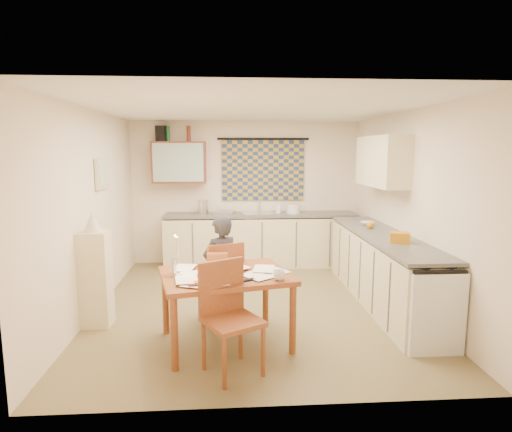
{
  "coord_description": "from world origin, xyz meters",
  "views": [
    {
      "loc": [
        -0.33,
        -5.34,
        2.0
      ],
      "look_at": [
        0.04,
        0.2,
        1.15
      ],
      "focal_mm": 30.0,
      "sensor_mm": 36.0,
      "label": 1
    }
  ],
  "objects": [
    {
      "name": "floor",
      "position": [
        0.0,
        0.0,
        -0.01
      ],
      "size": [
        4.0,
        4.5,
        0.02
      ],
      "primitive_type": "cube",
      "color": "brown",
      "rests_on": "ground"
    },
    {
      "name": "ceiling",
      "position": [
        0.0,
        0.0,
        2.51
      ],
      "size": [
        4.0,
        4.5,
        0.02
      ],
      "primitive_type": "cube",
      "color": "white",
      "rests_on": "floor"
    },
    {
      "name": "wall_back",
      "position": [
        0.0,
        2.26,
        1.25
      ],
      "size": [
        4.0,
        0.02,
        2.5
      ],
      "primitive_type": "cube",
      "color": "beige",
      "rests_on": "floor"
    },
    {
      "name": "wall_front",
      "position": [
        0.0,
        -2.26,
        1.25
      ],
      "size": [
        4.0,
        0.02,
        2.5
      ],
      "primitive_type": "cube",
      "color": "beige",
      "rests_on": "floor"
    },
    {
      "name": "wall_left",
      "position": [
        -2.01,
        0.0,
        1.25
      ],
      "size": [
        0.02,
        4.5,
        2.5
      ],
      "primitive_type": "cube",
      "color": "beige",
      "rests_on": "floor"
    },
    {
      "name": "wall_right",
      "position": [
        2.01,
        0.0,
        1.25
      ],
      "size": [
        0.02,
        4.5,
        2.5
      ],
      "primitive_type": "cube",
      "color": "beige",
      "rests_on": "floor"
    },
    {
      "name": "window_blind",
      "position": [
        0.3,
        2.22,
        1.65
      ],
      "size": [
        1.45,
        0.03,
        1.05
      ],
      "primitive_type": "cube",
      "color": "navy",
      "rests_on": "wall_back"
    },
    {
      "name": "curtain_rod",
      "position": [
        0.3,
        2.2,
        2.2
      ],
      "size": [
        1.6,
        0.04,
        0.04
      ],
      "primitive_type": "cylinder",
      "rotation": [
        0.0,
        1.57,
        0.0
      ],
      "color": "black",
      "rests_on": "wall_back"
    },
    {
      "name": "wall_cabinet",
      "position": [
        -1.15,
        2.08,
        1.8
      ],
      "size": [
        0.9,
        0.34,
        0.7
      ],
      "primitive_type": "cube",
      "color": "#602619",
      "rests_on": "wall_back"
    },
    {
      "name": "wall_cabinet_glass",
      "position": [
        -1.15,
        1.91,
        1.8
      ],
      "size": [
        0.84,
        0.02,
        0.64
      ],
      "primitive_type": "cube",
      "color": "#99B2A5",
      "rests_on": "wall_back"
    },
    {
      "name": "upper_cabinet_right",
      "position": [
        1.83,
        0.55,
        1.85
      ],
      "size": [
        0.34,
        1.3,
        0.7
      ],
      "primitive_type": "cube",
      "color": "beige",
      "rests_on": "wall_right"
    },
    {
      "name": "framed_print",
      "position": [
        -1.97,
        0.4,
        1.7
      ],
      "size": [
        0.04,
        0.5,
        0.4
      ],
      "primitive_type": "cube",
      "color": "beige",
      "rests_on": "wall_left"
    },
    {
      "name": "print_canvas",
      "position": [
        -1.95,
        0.4,
        1.7
      ],
      "size": [
        0.01,
        0.42,
        0.32
      ],
      "primitive_type": "cube",
      "color": "white",
      "rests_on": "wall_left"
    },
    {
      "name": "counter_back",
      "position": [
        0.24,
        1.95,
        0.45
      ],
      "size": [
        3.3,
        0.62,
        0.92
      ],
      "color": "beige",
      "rests_on": "floor"
    },
    {
      "name": "counter_right",
      "position": [
        1.7,
        0.0,
        0.45
      ],
      "size": [
        0.62,
        2.95,
        0.92
      ],
      "color": "beige",
      "rests_on": "floor"
    },
    {
      "name": "stove",
      "position": [
        1.7,
        -1.26,
        0.43
      ],
      "size": [
        0.55,
        0.55,
        0.86
      ],
      "color": "white",
      "rests_on": "floor"
    },
    {
      "name": "sink",
      "position": [
        0.19,
        1.95,
        0.88
      ],
      "size": [
        0.62,
        0.54,
        0.1
      ],
      "primitive_type": "cube",
      "rotation": [
        0.0,
        0.0,
        0.19
      ],
      "color": "silver",
      "rests_on": "counter_back"
    },
    {
      "name": "tap",
      "position": [
        0.23,
        2.13,
        1.06
      ],
      "size": [
        0.04,
        0.04,
        0.28
      ],
      "primitive_type": "cylinder",
      "rotation": [
        0.0,
        0.0,
        -0.37
      ],
      "color": "silver",
      "rests_on": "counter_back"
    },
    {
      "name": "dish_rack",
      "position": [
        -0.39,
        1.95,
        0.95
      ],
      "size": [
        0.41,
        0.38,
        0.06
      ],
      "primitive_type": "cube",
      "rotation": [
        0.0,
        0.0,
        -0.25
      ],
      "color": "silver",
      "rests_on": "counter_back"
    },
    {
      "name": "kettle",
      "position": [
        -0.75,
        1.95,
        1.04
      ],
      "size": [
        0.19,
        0.19,
        0.24
      ],
      "primitive_type": "cylinder",
      "rotation": [
        0.0,
        0.0,
        0.04
      ],
      "color": "silver",
      "rests_on": "counter_back"
    },
    {
      "name": "mixing_bowl",
      "position": [
        0.8,
        1.95,
        1.0
      ],
      "size": [
        0.3,
        0.3,
        0.16
      ],
      "primitive_type": "cylinder",
      "rotation": [
        0.0,
        0.0,
        0.28
      ],
      "color": "white",
      "rests_on": "counter_back"
    },
    {
      "name": "soap_bottle",
      "position": [
        0.55,
        2.0,
        1.01
      ],
      "size": [
        0.13,
        0.13,
        0.18
      ],
      "primitive_type": "imported",
      "rotation": [
        0.0,
        0.0,
        -0.31
      ],
      "color": "white",
      "rests_on": "counter_back"
    },
    {
      "name": "bowl",
      "position": [
        1.7,
        0.69,
        0.94
      ],
      "size": [
        0.26,
        0.26,
        0.05
      ],
      "primitive_type": "imported",
      "rotation": [
        0.0,
        0.0,
        -0.16
      ],
      "color": "white",
      "rests_on": "counter_right"
    },
    {
      "name": "orange_bag",
      "position": [
        1.7,
        -0.51,
        0.98
      ],
      "size": [
        0.26,
        0.23,
        0.12
      ],
      "primitive_type": "cube",
      "rotation": [
        0.0,
        0.0,
        -0.37
      ],
      "color": "orange",
      "rests_on": "counter_right"
    },
    {
      "name": "fruit_orange",
      "position": [
        1.65,
        0.4,
        0.97
      ],
      "size": [
        0.1,
        0.1,
        0.1
      ],
      "primitive_type": "sphere",
      "color": "orange",
      "rests_on": "counter_right"
    },
    {
      "name": "speaker",
      "position": [
        -1.44,
        2.08,
        2.28
      ],
      "size": [
        0.18,
        0.21,
        0.26
      ],
      "primitive_type": "cube",
      "rotation": [
        0.0,
        0.0,
        -0.08
      ],
      "color": "black",
      "rests_on": "wall_cabinet"
    },
    {
      "name": "bottle_green",
      "position": [
        -1.33,
        2.08,
        2.28
      ],
      "size": [
        0.08,
        0.08,
        0.26
      ],
      "primitive_type": "cylinder",
      "rotation": [
        0.0,
        0.0,
        0.19
      ],
      "color": "#195926",
      "rests_on": "wall_cabinet"
    },
    {
      "name": "bottle_brown",
      "position": [
        -0.98,
        2.08,
        2.28
      ],
      "size": [
        0.09,
        0.09,
        0.26
      ],
      "primitive_type": "cylinder",
      "rotation": [
        0.0,
        0.0,
        -0.26
      ],
      "color": "#602619",
      "rests_on": "wall_cabinet"
    },
    {
      "name": "dining_table",
      "position": [
        -0.36,
        -1.09,
        0.38
      ],
      "size": [
        1.46,
        1.24,
        0.75
      ],
      "rotation": [
        0.0,
        0.0,
        0.23
      ],
      "color": "brown",
      "rests_on": "floor"
    },
    {
      "name": "chair_far",
      "position": [
        -0.42,
        -0.5,
        0.3
      ],
      "size": [
        0.57,
        0.57,
        0.97
      ],
      "rotation": [
        0.0,
        0.0,
        3.55
      ],
      "color": "brown",
      "rests_on": "floor"
    },
    {
      "name": "chair_near",
      "position": [
        -0.3,
        -1.7,
        0.31
      ],
      "size": [
        0.62,
        0.62,
        1.01
      ],
      "rotation": [
        0.0,
        0.0,
        0.51
      ],
      "color": "brown",
      "rests_on": "floor"
    },
    {
      "name": "person",
      "position": [
        -0.42,
        -0.54,
        0.64
      ],
      "size": [
        0.74,
        0.73,
        1.27
      ],
      "primitive_type": "imported",
      "rotation": [
        0.0,
        0.0,
        3.72
      ],
      "color": "black",
      "rests_on": "floor"
    },
    {
      "name": "shelf_stand",
      "position": [
        -1.84,
        -0.53,
        0.55
      ],
      "size": [
        0.32,
        0.3,
        1.1
      ],
      "primitive_type": "cube",
      "color": "beige",
      "rests_on": "floor"
    },
    {
      "name": "lampshade",
      "position": [
        -1.84,
        -0.53,
        1.21
      ],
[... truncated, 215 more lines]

